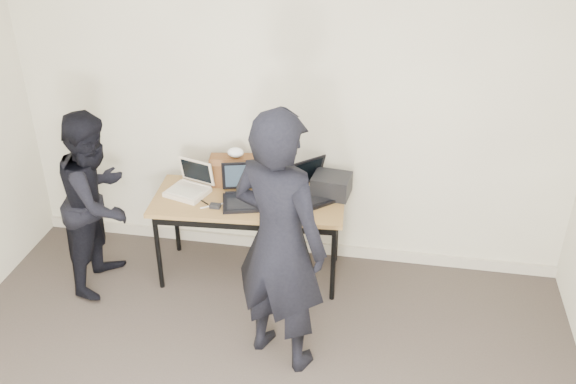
% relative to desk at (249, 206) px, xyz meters
% --- Properties ---
extents(room, '(4.60, 4.60, 2.80)m').
position_rel_desk_xyz_m(room, '(0.26, -1.83, 0.69)').
color(room, '#3C342E').
rests_on(room, ground).
extents(desk, '(1.54, 0.75, 0.72)m').
position_rel_desk_xyz_m(desk, '(0.00, 0.00, 0.00)').
color(desk, olive).
rests_on(desk, ground).
extents(laptop_beige, '(0.38, 0.37, 0.25)m').
position_rel_desk_xyz_m(laptop_beige, '(-0.49, 0.03, 0.11)').
color(laptop_beige, beige).
rests_on(laptop_beige, desk).
extents(laptop_center, '(0.45, 0.45, 0.29)m').
position_rel_desk_xyz_m(laptop_center, '(-0.01, -0.01, 0.12)').
color(laptop_center, black).
rests_on(laptop_center, desk).
extents(laptop_right, '(0.53, 0.52, 0.28)m').
position_rel_desk_xyz_m(laptop_right, '(0.47, 0.15, 0.12)').
color(laptop_right, black).
rests_on(laptop_right, desk).
extents(leather_satchel, '(0.38, 0.23, 0.25)m').
position_rel_desk_xyz_m(leather_satchel, '(-0.18, 0.23, 0.19)').
color(leather_satchel, '#5B3518').
rests_on(leather_satchel, desk).
extents(tissue, '(0.14, 0.12, 0.08)m').
position_rel_desk_xyz_m(tissue, '(-0.15, 0.23, 0.34)').
color(tissue, white).
rests_on(tissue, leather_satchel).
extents(equipment_box, '(0.32, 0.28, 0.17)m').
position_rel_desk_xyz_m(equipment_box, '(0.63, 0.19, 0.14)').
color(equipment_box, black).
rests_on(equipment_box, desk).
extents(power_brick, '(0.08, 0.05, 0.03)m').
position_rel_desk_xyz_m(power_brick, '(-0.22, -0.17, 0.07)').
color(power_brick, black).
rests_on(power_brick, desk).
extents(cables, '(1.15, 0.47, 0.01)m').
position_rel_desk_xyz_m(cables, '(0.05, 0.00, 0.06)').
color(cables, silver).
rests_on(cables, desk).
extents(person_typist, '(0.81, 0.69, 1.87)m').
position_rel_desk_xyz_m(person_typist, '(0.41, -0.87, 0.27)').
color(person_typist, black).
rests_on(person_typist, ground).
extents(person_observer, '(0.58, 0.74, 1.48)m').
position_rel_desk_xyz_m(person_observer, '(-1.14, -0.26, 0.08)').
color(person_observer, black).
rests_on(person_observer, ground).
extents(baseboard, '(4.50, 0.03, 0.10)m').
position_rel_desk_xyz_m(baseboard, '(0.26, 0.40, -0.61)').
color(baseboard, '#BFB59E').
rests_on(baseboard, ground).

